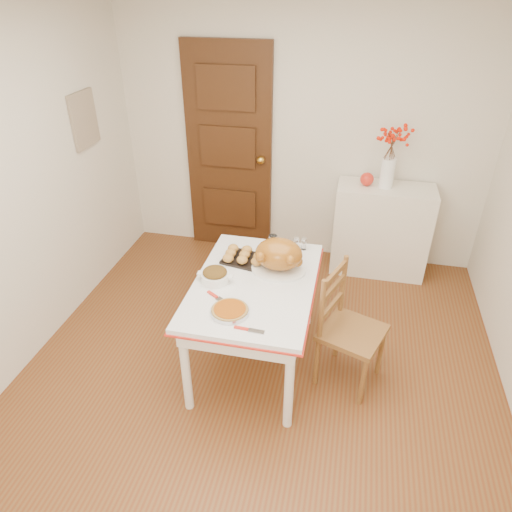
% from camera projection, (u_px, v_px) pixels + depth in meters
% --- Properties ---
extents(floor, '(3.50, 4.00, 0.00)m').
position_uv_depth(floor, '(255.00, 387.00, 3.34)').
color(floor, '#622C13').
rests_on(floor, ground).
extents(wall_back, '(3.50, 0.00, 2.50)m').
position_uv_depth(wall_back, '(301.00, 134.00, 4.34)').
color(wall_back, beige).
rests_on(wall_back, ground).
extents(door_back, '(0.85, 0.06, 2.06)m').
position_uv_depth(door_back, '(229.00, 153.00, 4.56)').
color(door_back, '#351B0C').
rests_on(door_back, ground).
extents(photo_board, '(0.03, 0.35, 0.45)m').
position_uv_depth(photo_board, '(84.00, 119.00, 3.87)').
color(photo_board, tan).
rests_on(photo_board, ground).
extents(sideboard, '(0.88, 0.39, 0.88)m').
position_uv_depth(sideboard, '(381.00, 230.00, 4.43)').
color(sideboard, silver).
rests_on(sideboard, floor).
extents(kitchen_table, '(0.84, 1.22, 0.73)m').
position_uv_depth(kitchen_table, '(255.00, 323.00, 3.38)').
color(kitchen_table, white).
rests_on(kitchen_table, floor).
extents(chair_oak, '(0.52, 0.52, 0.91)m').
position_uv_depth(chair_oak, '(353.00, 330.00, 3.18)').
color(chair_oak, brown).
rests_on(chair_oak, floor).
extents(berry_vase, '(0.29, 0.29, 0.56)m').
position_uv_depth(berry_vase, '(390.00, 157.00, 4.06)').
color(berry_vase, white).
rests_on(berry_vase, sideboard).
extents(apple, '(0.12, 0.12, 0.12)m').
position_uv_depth(apple, '(367.00, 179.00, 4.20)').
color(apple, red).
rests_on(apple, sideboard).
extents(turkey_platter, '(0.46, 0.41, 0.25)m').
position_uv_depth(turkey_platter, '(279.00, 256.00, 3.24)').
color(turkey_platter, '#9A5C1C').
rests_on(turkey_platter, kitchen_table).
extents(pumpkin_pie, '(0.24, 0.24, 0.05)m').
position_uv_depth(pumpkin_pie, '(230.00, 310.00, 2.88)').
color(pumpkin_pie, '#94420A').
rests_on(pumpkin_pie, kitchen_table).
extents(stuffing_dish, '(0.25, 0.20, 0.10)m').
position_uv_depth(stuffing_dish, '(215.00, 275.00, 3.17)').
color(stuffing_dish, brown).
rests_on(stuffing_dish, kitchen_table).
extents(rolls_tray, '(0.34, 0.29, 0.08)m').
position_uv_depth(rolls_tray, '(245.00, 256.00, 3.40)').
color(rolls_tray, '#CB8942').
rests_on(rolls_tray, kitchen_table).
extents(pie_server, '(0.19, 0.06, 0.01)m').
position_uv_depth(pie_server, '(249.00, 330.00, 2.76)').
color(pie_server, silver).
rests_on(pie_server, kitchen_table).
extents(carving_knife, '(0.25, 0.19, 0.01)m').
position_uv_depth(carving_knife, '(221.00, 300.00, 3.01)').
color(carving_knife, silver).
rests_on(carving_knife, kitchen_table).
extents(drinking_glass, '(0.08, 0.08, 0.11)m').
position_uv_depth(drinking_glass, '(273.00, 242.00, 3.54)').
color(drinking_glass, white).
rests_on(drinking_glass, kitchen_table).
extents(shaker_pair, '(0.10, 0.06, 0.10)m').
position_uv_depth(shaker_pair, '(300.00, 243.00, 3.54)').
color(shaker_pair, white).
rests_on(shaker_pair, kitchen_table).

